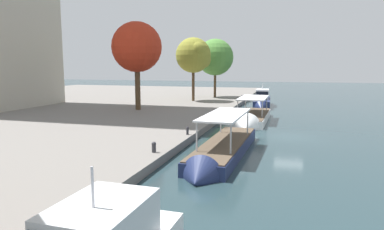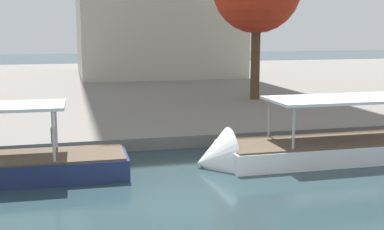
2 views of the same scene
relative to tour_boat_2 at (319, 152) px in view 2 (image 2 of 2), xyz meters
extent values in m
plane|color=#23383D|center=(-6.94, -4.13, -0.34)|extent=(220.00, 220.00, 0.00)
cube|color=slate|center=(-6.94, 31.01, -0.04)|extent=(120.00, 55.00, 0.60)
cylinder|color=#B2B2B7|center=(-11.21, -0.94, 1.50)|extent=(0.10, 0.10, 1.87)
cylinder|color=#B2B2B7|center=(-11.15, 1.21, 1.50)|extent=(0.10, 0.10, 1.87)
cube|color=white|center=(1.18, 0.00, -0.13)|extent=(11.05, 3.22, 1.20)
cone|color=white|center=(-4.84, 0.02, -0.13)|extent=(1.41, 2.87, 2.87)
cube|color=brown|center=(1.18, 0.00, 0.51)|extent=(10.83, 3.06, 0.08)
cylinder|color=#B2B2B7|center=(-1.86, -1.27, 1.41)|extent=(0.10, 0.10, 1.72)
cylinder|color=#B2B2B7|center=(-1.85, 1.28, 1.41)|extent=(0.10, 0.10, 1.72)
cube|color=silver|center=(1.18, 0.00, 2.33)|extent=(6.85, 2.95, 0.12)
cylinder|color=#2D2D33|center=(-11.37, 3.96, 0.52)|extent=(0.20, 0.20, 0.52)
sphere|color=#2D2D33|center=(-11.37, 3.96, 0.83)|extent=(0.22, 0.22, 0.22)
cylinder|color=#4C3823|center=(2.83, 14.98, 3.07)|extent=(0.68, 0.68, 5.62)
camera|label=1|loc=(-38.51, -4.31, 5.89)|focal=32.74mm
camera|label=2|loc=(-10.66, -19.25, 5.32)|focal=46.42mm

